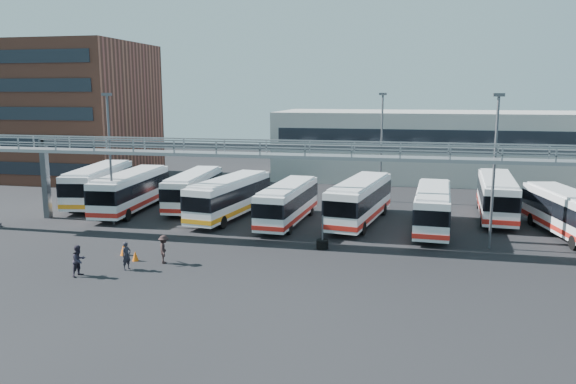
% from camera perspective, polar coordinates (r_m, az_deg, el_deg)
% --- Properties ---
extents(ground, '(140.00, 140.00, 0.00)m').
position_cam_1_polar(ground, '(33.47, 0.38, -7.75)').
color(ground, black).
rests_on(ground, ground).
extents(gantry, '(51.40, 5.15, 7.10)m').
position_cam_1_polar(gantry, '(37.92, 2.20, 2.89)').
color(gantry, gray).
rests_on(gantry, ground).
extents(apartment_building, '(18.00, 15.00, 16.00)m').
position_cam_1_polar(apartment_building, '(73.41, -21.52, 7.65)').
color(apartment_building, brown).
rests_on(apartment_building, ground).
extents(warehouse, '(42.00, 14.00, 8.00)m').
position_cam_1_polar(warehouse, '(69.68, 16.70, 4.53)').
color(warehouse, '#9E9E99').
rests_on(warehouse, ground).
extents(light_pole_left, '(0.70, 0.35, 10.21)m').
position_cam_1_polar(light_pole_left, '(45.41, -17.65, 3.90)').
color(light_pole_left, '#4C4F54').
rests_on(light_pole_left, ground).
extents(light_pole_mid, '(0.70, 0.35, 10.21)m').
position_cam_1_polar(light_pole_mid, '(38.84, 20.24, 2.77)').
color(light_pole_mid, '#4C4F54').
rests_on(light_pole_mid, ground).
extents(light_pole_back, '(0.70, 0.35, 10.21)m').
position_cam_1_polar(light_pole_back, '(53.44, 9.48, 5.10)').
color(light_pole_back, '#4C4F54').
rests_on(light_pole_back, ground).
extents(bus_0, '(4.57, 11.85, 3.51)m').
position_cam_1_polar(bus_0, '(54.80, -18.66, 0.84)').
color(bus_0, white).
rests_on(bus_0, ground).
extents(bus_1, '(3.36, 11.51, 3.45)m').
position_cam_1_polar(bus_1, '(50.48, -15.65, 0.21)').
color(bus_1, white).
rests_on(bus_1, ground).
extents(bus_2, '(3.13, 10.68, 3.20)m').
position_cam_1_polar(bus_2, '(50.85, -9.55, 0.35)').
color(bus_2, white).
rests_on(bus_2, ground).
extents(bus_3, '(4.19, 11.30, 3.36)m').
position_cam_1_polar(bus_3, '(46.33, -5.96, -0.40)').
color(bus_3, white).
rests_on(bus_3, ground).
extents(bus_4, '(3.10, 10.56, 3.17)m').
position_cam_1_polar(bus_4, '(44.17, -0.02, -1.00)').
color(bus_4, white).
rests_on(bus_4, ground).
extents(bus_5, '(4.46, 11.64, 3.45)m').
position_cam_1_polar(bus_5, '(44.59, 7.31, -0.77)').
color(bus_5, white).
rests_on(bus_5, ground).
extents(bus_6, '(3.05, 10.72, 3.22)m').
position_cam_1_polar(bus_6, '(43.34, 14.50, -1.51)').
color(bus_6, white).
rests_on(bus_6, ground).
extents(bus_7, '(3.48, 11.56, 3.46)m').
position_cam_1_polar(bus_7, '(49.19, 20.43, -0.31)').
color(bus_7, white).
rests_on(bus_7, ground).
extents(bus_8, '(4.46, 11.02, 3.26)m').
position_cam_1_polar(bus_8, '(44.82, 26.57, -1.85)').
color(bus_8, white).
rests_on(bus_8, ground).
extents(pedestrian_a, '(0.59, 0.71, 1.67)m').
position_cam_1_polar(pedestrian_a, '(34.32, -16.09, -6.24)').
color(pedestrian_a, '#22212A').
rests_on(pedestrian_a, ground).
extents(pedestrian_b, '(0.87, 1.01, 1.80)m').
position_cam_1_polar(pedestrian_b, '(34.01, -20.49, -6.54)').
color(pedestrian_b, '#27222F').
rests_on(pedestrian_b, ground).
extents(pedestrian_c, '(1.02, 1.29, 1.75)m').
position_cam_1_polar(pedestrian_c, '(35.00, -12.49, -5.70)').
color(pedestrian_c, '#2D1F1E').
rests_on(pedestrian_c, ground).
extents(cone_left, '(0.58, 0.58, 0.76)m').
position_cam_1_polar(cone_left, '(37.46, -16.33, -5.61)').
color(cone_left, orange).
rests_on(cone_left, ground).
extents(cone_right, '(0.48, 0.48, 0.63)m').
position_cam_1_polar(cone_right, '(36.04, -15.26, -6.29)').
color(cone_right, orange).
rests_on(cone_right, ground).
extents(tire_stack, '(0.80, 0.80, 2.28)m').
position_cam_1_polar(tire_stack, '(37.41, 3.51, -5.22)').
color(tire_stack, black).
rests_on(tire_stack, ground).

